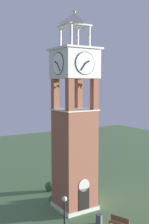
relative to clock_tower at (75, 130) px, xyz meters
name	(u,v)px	position (x,y,z in m)	size (l,w,h in m)	color
ground	(75,207)	(0.00, 0.00, -7.25)	(80.00, 80.00, 0.00)	#517547
clock_tower	(75,130)	(0.00, 0.00, 0.00)	(3.70, 3.70, 17.74)	#93543D
park_bench	(119,223)	(0.79, -5.31, -6.77)	(0.99, 1.65, 0.95)	brown
lamp_post	(65,212)	(-4.16, -5.28, -4.69)	(0.36, 0.36, 3.67)	black
trash_bin	(99,219)	(-0.06, -3.81, -6.85)	(0.52, 0.52, 0.80)	#4C4C51
shrub_near_entry	(50,186)	(0.06, 4.90, -6.76)	(1.18, 1.18, 0.99)	#336638
shrub_left_of_tower	(89,191)	(2.68, 1.54, -6.78)	(1.03, 1.03, 0.95)	#336638
shrub_behind_bench	(53,199)	(-1.27, 1.88, -6.85)	(0.81, 0.81, 0.79)	#336638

